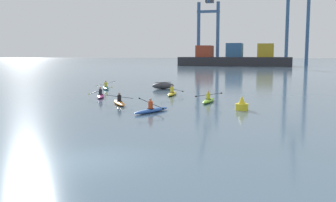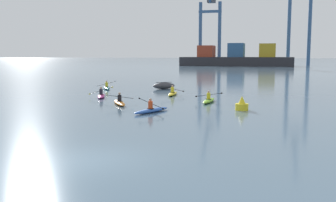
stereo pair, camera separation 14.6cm
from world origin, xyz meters
TOP-DOWN VIEW (x-y plane):
  - ground_plane at (0.00, 0.00)m, footprint 800.00×800.00m
  - container_barge at (-6.05, 118.09)m, footprint 36.70×10.53m
  - gantry_crane_west at (-16.51, 125.44)m, footprint 8.15×18.31m
  - gantry_crane_west_mid at (14.00, 127.57)m, footprint 7.93×21.57m
  - capsized_dinghy at (-5.31, 28.69)m, footprint 2.69×2.53m
  - channel_buoy at (4.47, 14.40)m, footprint 0.90×0.90m
  - kayak_orange at (-4.87, 14.90)m, footprint 2.34×3.18m
  - kayak_lime at (1.54, 18.12)m, footprint 2.27×3.42m
  - kayak_yellow at (-2.69, 22.62)m, footprint 2.25×3.44m
  - kayak_teal at (-11.41, 26.78)m, footprint 2.19×3.26m
  - kayak_magenta at (-8.39, 19.07)m, footprint 2.06×3.37m
  - kayak_blue at (-1.24, 11.71)m, footprint 2.09×3.38m

SIDE VIEW (x-z plane):
  - ground_plane at x=0.00m, z-range 0.00..0.00m
  - kayak_orange at x=-4.87m, z-range -0.30..0.65m
  - kayak_lime at x=1.54m, z-range -0.30..0.65m
  - kayak_yellow at x=-2.69m, z-range -0.30..0.65m
  - kayak_teal at x=-11.41m, z-range -0.30..0.65m
  - kayak_magenta at x=-8.39m, z-range -0.32..0.67m
  - kayak_blue at x=-1.24m, z-range -0.30..0.65m
  - capsized_dinghy at x=-5.31m, z-range -0.03..0.73m
  - channel_buoy at x=4.47m, z-range -0.14..0.86m
  - container_barge at x=-6.05m, z-range -1.20..6.29m
  - gantry_crane_west at x=-16.51m, z-range -0.57..32.30m
  - gantry_crane_west_mid at x=14.00m, z-range 0.42..36.58m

